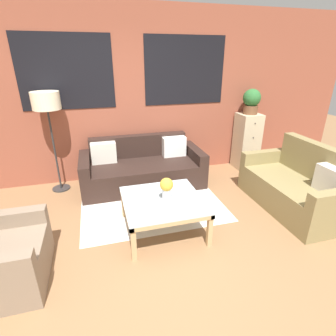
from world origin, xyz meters
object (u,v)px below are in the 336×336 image
object	(u,v)px
settee_vintage	(296,187)
flower_vase	(167,188)
couch_dark	(142,169)
coffee_table	(163,204)
potted_plant	(252,101)
drawer_cabinet	(247,141)
floor_lamp	(47,105)

from	to	relation	value
settee_vintage	flower_vase	size ratio (longest dim) A/B	5.47
settee_vintage	flower_vase	distance (m)	1.95
couch_dark	coffee_table	xyz separation A→B (m)	(0.00, -1.35, 0.09)
coffee_table	flower_vase	distance (m)	0.23
potted_plant	flower_vase	distance (m)	2.67
drawer_cabinet	settee_vintage	bearing A→B (deg)	-93.93
floor_lamp	potted_plant	xyz separation A→B (m)	(3.41, 0.03, -0.08)
coffee_table	flower_vase	world-z (taller)	flower_vase
settee_vintage	potted_plant	xyz separation A→B (m)	(0.11, 1.54, 0.98)
settee_vintage	drawer_cabinet	size ratio (longest dim) A/B	1.49
coffee_table	settee_vintage	bearing A→B (deg)	0.65
coffee_table	floor_lamp	world-z (taller)	floor_lamp
couch_dark	coffee_table	bearing A→B (deg)	-89.82
floor_lamp	flower_vase	bearing A→B (deg)	-48.36
couch_dark	potted_plant	size ratio (longest dim) A/B	4.45
floor_lamp	flower_vase	distance (m)	2.22
floor_lamp	potted_plant	world-z (taller)	floor_lamp
settee_vintage	couch_dark	bearing A→B (deg)	146.00
couch_dark	floor_lamp	world-z (taller)	floor_lamp
settee_vintage	potted_plant	size ratio (longest dim) A/B	3.50
settee_vintage	floor_lamp	world-z (taller)	floor_lamp
potted_plant	settee_vintage	bearing A→B (deg)	-93.93
drawer_cabinet	potted_plant	distance (m)	0.76
settee_vintage	flower_vase	world-z (taller)	settee_vintage
floor_lamp	flower_vase	world-z (taller)	floor_lamp
drawer_cabinet	flower_vase	distance (m)	2.58
coffee_table	potted_plant	world-z (taller)	potted_plant
settee_vintage	drawer_cabinet	distance (m)	1.56
coffee_table	couch_dark	bearing A→B (deg)	90.18
coffee_table	flower_vase	size ratio (longest dim) A/B	3.30
floor_lamp	potted_plant	distance (m)	3.42
couch_dark	settee_vintage	size ratio (longest dim) A/B	1.27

